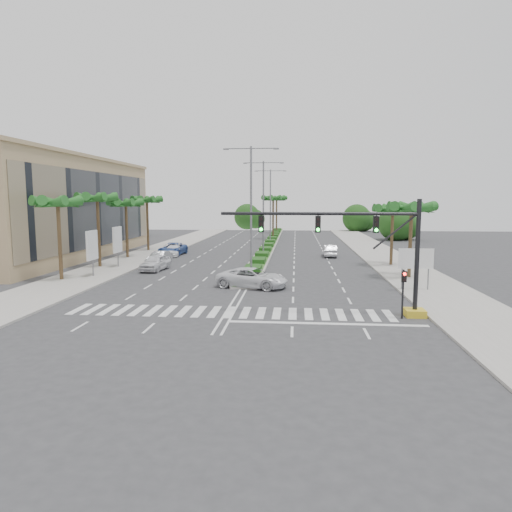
{
  "coord_description": "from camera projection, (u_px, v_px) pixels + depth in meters",
  "views": [
    {
      "loc": [
        4.14,
        -28.18,
        7.13
      ],
      "look_at": [
        1.22,
        5.26,
        3.0
      ],
      "focal_mm": 32.0,
      "sensor_mm": 36.0,
      "label": 1
    }
  ],
  "objects": [
    {
      "name": "palm_left_far",
      "position": [
        126.0,
        205.0,
        55.43
      ],
      "size": [
        4.57,
        4.68,
        7.35
      ],
      "color": "brown",
      "rests_on": "ground"
    },
    {
      "name": "direction_sign",
      "position": [
        416.0,
        260.0,
        35.52
      ],
      "size": [
        2.7,
        0.11,
        3.4
      ],
      "color": "slate",
      "rests_on": "ground"
    },
    {
      "name": "streetlight_near",
      "position": [
        251.0,
        204.0,
        42.1
      ],
      "size": [
        5.1,
        0.25,
        12.0
      ],
      "color": "slate",
      "rests_on": "ground"
    },
    {
      "name": "car_parked_c",
      "position": [
        173.0,
        249.0,
        59.27
      ],
      "size": [
        2.92,
        5.88,
        1.6
      ],
      "primitive_type": "imported",
      "rotation": [
        0.0,
        0.0,
        -0.05
      ],
      "color": "#32529B",
      "rests_on": "ground"
    },
    {
      "name": "footpath_left",
      "position": [
        119.0,
        264.0,
        50.17
      ],
      "size": [
        6.0,
        120.0,
        0.15
      ],
      "primitive_type": "cube",
      "color": "gray",
      "rests_on": "ground"
    },
    {
      "name": "billboard_near",
      "position": [
        92.0,
        246.0,
        41.84
      ],
      "size": [
        0.18,
        2.1,
        4.35
      ],
      "color": "slate",
      "rests_on": "ground"
    },
    {
      "name": "car_parked_a",
      "position": [
        155.0,
        263.0,
        46.35
      ],
      "size": [
        2.38,
        4.93,
        1.63
      ],
      "primitive_type": "imported",
      "rotation": [
        0.0,
        0.0,
        -0.1
      ],
      "color": "silver",
      "rests_on": "ground"
    },
    {
      "name": "billboard_far",
      "position": [
        117.0,
        240.0,
        47.78
      ],
      "size": [
        0.18,
        2.1,
        4.35
      ],
      "color": "slate",
      "rests_on": "ground"
    },
    {
      "name": "palm_median_b",
      "position": [
        277.0,
        200.0,
        97.43
      ],
      "size": [
        4.57,
        4.68,
        8.05
      ],
      "color": "brown",
      "rests_on": "ground"
    },
    {
      "name": "palm_right_far",
      "position": [
        393.0,
        211.0,
        48.87
      ],
      "size": [
        4.57,
        4.68,
        6.75
      ],
      "color": "brown",
      "rests_on": "ground"
    },
    {
      "name": "palm_left_near",
      "position": [
        58.0,
        205.0,
        39.58
      ],
      "size": [
        4.57,
        4.68,
        7.55
      ],
      "color": "brown",
      "rests_on": "ground"
    },
    {
      "name": "median",
      "position": [
        270.0,
        244.0,
        73.57
      ],
      "size": [
        2.2,
        75.0,
        0.2
      ],
      "primitive_type": "cube",
      "color": "gray",
      "rests_on": "ground"
    },
    {
      "name": "car_crossing",
      "position": [
        252.0,
        278.0,
        37.29
      ],
      "size": [
        6.29,
        4.07,
        1.61
      ],
      "primitive_type": "imported",
      "rotation": [
        0.0,
        0.0,
        1.31
      ],
      "color": "white",
      "rests_on": "ground"
    },
    {
      "name": "pedestrian_signal",
      "position": [
        403.0,
        286.0,
        27.25
      ],
      "size": [
        0.28,
        0.36,
        3.0
      ],
      "color": "black",
      "rests_on": "ground"
    },
    {
      "name": "car_parked_b",
      "position": [
        159.0,
        258.0,
        51.17
      ],
      "size": [
        1.94,
        4.4,
        1.4
      ],
      "primitive_type": "imported",
      "rotation": [
        0.0,
        0.0,
        -0.11
      ],
      "color": "#A8A9AD",
      "rests_on": "ground"
    },
    {
      "name": "ground",
      "position": [
        230.0,
        312.0,
        29.09
      ],
      "size": [
        160.0,
        160.0,
        0.0
      ],
      "primitive_type": "plane",
      "color": "#333335",
      "rests_on": "ground"
    },
    {
      "name": "palm_left_end",
      "position": [
        147.0,
        202.0,
        63.29
      ],
      "size": [
        4.57,
        4.68,
        7.75
      ],
      "color": "brown",
      "rests_on": "ground"
    },
    {
      "name": "streetlight_mid",
      "position": [
        263.0,
        203.0,
        57.92
      ],
      "size": [
        5.1,
        0.25,
        12.0
      ],
      "color": "slate",
      "rests_on": "ground"
    },
    {
      "name": "signal_gantry",
      "position": [
        380.0,
        260.0,
        27.86
      ],
      "size": [
        12.6,
        1.2,
        7.2
      ],
      "color": "gold",
      "rests_on": "ground"
    },
    {
      "name": "palm_left_mid",
      "position": [
        97.0,
        201.0,
        47.45
      ],
      "size": [
        4.57,
        4.68,
        7.95
      ],
      "color": "brown",
      "rests_on": "ground"
    },
    {
      "name": "building",
      "position": [
        51.0,
        209.0,
        56.31
      ],
      "size": [
        12.0,
        36.0,
        12.0
      ],
      "primitive_type": "cube",
      "color": "tan",
      "rests_on": "ground"
    },
    {
      "name": "car_right",
      "position": [
        330.0,
        251.0,
        57.79
      ],
      "size": [
        1.65,
        4.54,
        1.49
      ],
      "primitive_type": "imported",
      "rotation": [
        0.0,
        0.0,
        3.12
      ],
      "color": "silver",
      "rests_on": "ground"
    },
    {
      "name": "footpath_right",
      "position": [
        402.0,
        268.0,
        47.54
      ],
      "size": [
        6.0,
        120.0,
        0.15
      ],
      "primitive_type": "cube",
      "color": "gray",
      "rests_on": "ground"
    },
    {
      "name": "palm_median_a",
      "position": [
        273.0,
        200.0,
        82.59
      ],
      "size": [
        4.57,
        4.68,
        8.05
      ],
      "color": "brown",
      "rests_on": "ground"
    },
    {
      "name": "palm_right_near",
      "position": [
        412.0,
        210.0,
        40.92
      ],
      "size": [
        4.57,
        4.68,
        7.05
      ],
      "color": "brown",
      "rests_on": "ground"
    },
    {
      "name": "streetlight_far",
      "position": [
        270.0,
        202.0,
        73.74
      ],
      "size": [
        5.1,
        0.25,
        12.0
      ],
      "color": "slate",
      "rests_on": "ground"
    },
    {
      "name": "median_grass",
      "position": [
        270.0,
        243.0,
        73.56
      ],
      "size": [
        1.8,
        75.0,
        0.04
      ],
      "primitive_type": "cube",
      "color": "#2C501B",
      "rests_on": "median"
    },
    {
      "name": "car_parked_d",
      "position": [
        173.0,
        251.0,
        58.42
      ],
      "size": [
        2.13,
        4.8,
        1.37
      ],
      "primitive_type": "imported",
      "rotation": [
        0.0,
        0.0,
        0.05
      ],
      "color": "white",
      "rests_on": "ground"
    }
  ]
}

